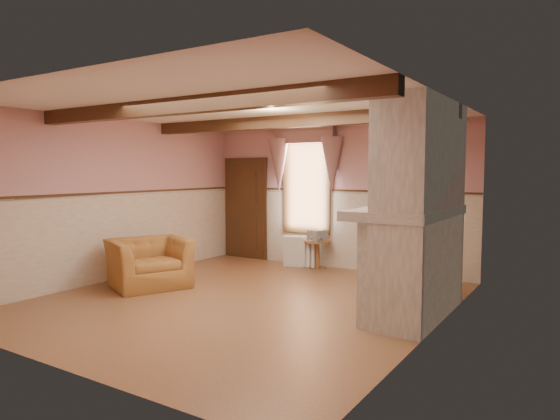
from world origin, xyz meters
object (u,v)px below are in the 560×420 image
Objects in this scene: armchair at (149,263)px; bowl at (405,205)px; radiator at (301,252)px; oil_lamp at (418,195)px; mantel_clock at (425,197)px; side_table at (318,254)px.

bowl is at bearing -56.47° from armchair.
oil_lamp reaches higher than radiator.
mantel_clock reaches higher than radiator.
mantel_clock is (2.81, -1.30, 1.22)m from radiator.
radiator is (-0.36, 0.00, 0.02)m from side_table.
side_table is at bearing 137.98° from bowl.
oil_lamp reaches higher than mantel_clock.
bowl is (2.44, -2.20, 1.19)m from side_table.
side_table is 0.79× the size of radiator.
radiator is 3.48m from oil_lamp.
mantel_clock is at bearing -44.89° from radiator.
mantel_clock is (0.00, 0.91, 0.06)m from bowl.
bowl is (4.06, 0.63, 1.07)m from armchair.
radiator is 2.50× the size of oil_lamp.
armchair is at bearing -163.63° from oil_lamp.
armchair is at bearing -119.79° from side_table.
armchair is 4.33× the size of oil_lamp.
oil_lamp is at bearing 90.00° from bowl.
armchair is at bearing -159.32° from mantel_clock.
bowl reaches higher than side_table.
radiator is 3.32m from mantel_clock.
side_table is at bearing -5.02° from armchair.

